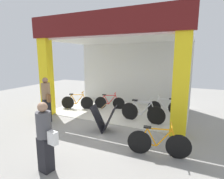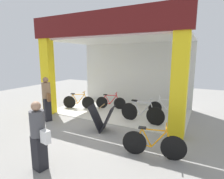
# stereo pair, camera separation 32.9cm
# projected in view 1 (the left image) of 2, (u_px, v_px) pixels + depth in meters

# --- Properties ---
(ground_plane) EXTENTS (19.62, 19.62, 0.00)m
(ground_plane) POSITION_uv_depth(u_px,v_px,m) (103.00, 123.00, 6.88)
(ground_plane) COLOR gray
(ground_plane) RESTS_ON ground
(shop_facade) EXTENTS (6.01, 3.60, 3.99)m
(shop_facade) POSITION_uv_depth(u_px,v_px,m) (120.00, 64.00, 7.99)
(shop_facade) COLOR beige
(shop_facade) RESTS_ON ground
(bicycle_inside_0) EXTENTS (1.45, 0.57, 0.84)m
(bicycle_inside_0) POSITION_uv_depth(u_px,v_px,m) (77.00, 102.00, 8.66)
(bicycle_inside_0) COLOR black
(bicycle_inside_0) RESTS_ON ground
(bicycle_inside_1) EXTENTS (1.74, 0.48, 0.96)m
(bicycle_inside_1) POSITION_uv_depth(u_px,v_px,m) (142.00, 112.00, 6.91)
(bicycle_inside_1) COLOR black
(bicycle_inside_1) RESTS_ON ground
(bicycle_inside_2) EXTENTS (1.38, 0.54, 0.80)m
(bicycle_inside_2) POSITION_uv_depth(u_px,v_px,m) (165.00, 107.00, 7.89)
(bicycle_inside_2) COLOR black
(bicycle_inside_2) RESTS_ON ground
(bicycle_inside_3) EXTENTS (1.40, 0.48, 0.79)m
(bicycle_inside_3) POSITION_uv_depth(u_px,v_px,m) (110.00, 102.00, 8.68)
(bicycle_inside_3) COLOR black
(bicycle_inside_3) RESTS_ON ground
(bicycle_parked_0) EXTENTS (1.55, 0.43, 0.86)m
(bicycle_parked_0) POSITION_uv_depth(u_px,v_px,m) (158.00, 143.00, 4.56)
(bicycle_parked_0) COLOR black
(bicycle_parked_0) RESTS_ON ground
(sandwich_board_sign) EXTENTS (0.90, 0.69, 0.88)m
(sandwich_board_sign) POSITION_uv_depth(u_px,v_px,m) (104.00, 118.00, 6.08)
(sandwich_board_sign) COLOR black
(sandwich_board_sign) RESTS_ON ground
(pedestrian_0) EXTENTS (0.57, 0.36, 1.55)m
(pedestrian_0) POSITION_uv_depth(u_px,v_px,m) (45.00, 137.00, 3.87)
(pedestrian_0) COLOR black
(pedestrian_0) RESTS_ON ground
(pedestrian_1) EXTENTS (0.57, 0.43, 1.71)m
(pedestrian_1) POSITION_uv_depth(u_px,v_px,m) (46.00, 99.00, 6.87)
(pedestrian_1) COLOR black
(pedestrian_1) RESTS_ON ground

